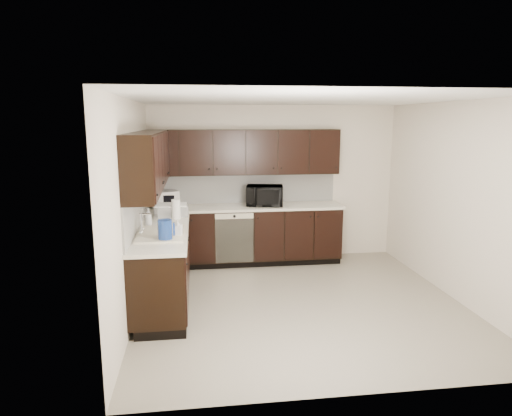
# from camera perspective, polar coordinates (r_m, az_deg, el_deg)

# --- Properties ---
(floor) EXTENTS (4.00, 4.00, 0.00)m
(floor) POSITION_cam_1_polar(r_m,az_deg,el_deg) (5.90, 5.47, -11.67)
(floor) COLOR gray
(floor) RESTS_ON ground
(ceiling) EXTENTS (4.00, 4.00, 0.00)m
(ceiling) POSITION_cam_1_polar(r_m,az_deg,el_deg) (5.45, 5.96, 13.38)
(ceiling) COLOR white
(ceiling) RESTS_ON wall_back
(wall_back) EXTENTS (4.00, 0.02, 2.50)m
(wall_back) POSITION_cam_1_polar(r_m,az_deg,el_deg) (7.48, 2.21, 3.14)
(wall_back) COLOR beige
(wall_back) RESTS_ON floor
(wall_left) EXTENTS (0.02, 4.00, 2.50)m
(wall_left) POSITION_cam_1_polar(r_m,az_deg,el_deg) (5.45, -15.24, -0.15)
(wall_left) COLOR beige
(wall_left) RESTS_ON floor
(wall_right) EXTENTS (0.02, 4.00, 2.50)m
(wall_right) POSITION_cam_1_polar(r_m,az_deg,el_deg) (6.30, 23.70, 0.77)
(wall_right) COLOR beige
(wall_right) RESTS_ON floor
(wall_front) EXTENTS (4.00, 0.02, 2.50)m
(wall_front) POSITION_cam_1_polar(r_m,az_deg,el_deg) (3.67, 12.85, -5.31)
(wall_front) COLOR beige
(wall_front) RESTS_ON floor
(lower_cabinets) EXTENTS (3.00, 2.80, 0.90)m
(lower_cabinets) POSITION_cam_1_polar(r_m,az_deg,el_deg) (6.68, -5.11, -5.19)
(lower_cabinets) COLOR black
(lower_cabinets) RESTS_ON floor
(countertop) EXTENTS (3.03, 2.83, 0.04)m
(countertop) POSITION_cam_1_polar(r_m,az_deg,el_deg) (6.55, -5.21, -0.93)
(countertop) COLOR beige
(countertop) RESTS_ON lower_cabinets
(backsplash) EXTENTS (3.00, 2.80, 0.48)m
(backsplash) POSITION_cam_1_polar(r_m,az_deg,el_deg) (6.71, -7.11, 1.56)
(backsplash) COLOR white
(backsplash) RESTS_ON countertop
(upper_cabinets) EXTENTS (3.00, 2.80, 0.70)m
(upper_cabinets) POSITION_cam_1_polar(r_m,az_deg,el_deg) (6.52, -6.20, 6.54)
(upper_cabinets) COLOR black
(upper_cabinets) RESTS_ON wall_back
(dishwasher) EXTENTS (0.58, 0.04, 0.78)m
(dishwasher) POSITION_cam_1_polar(r_m,az_deg,el_deg) (6.95, -2.71, -3.38)
(dishwasher) COLOR beige
(dishwasher) RESTS_ON lower_cabinets
(sink) EXTENTS (0.54, 0.82, 0.42)m
(sink) POSITION_cam_1_polar(r_m,az_deg,el_deg) (5.48, -11.75, -3.89)
(sink) COLOR beige
(sink) RESTS_ON countertop
(microwave) EXTENTS (0.62, 0.47, 0.31)m
(microwave) POSITION_cam_1_polar(r_m,az_deg,el_deg) (7.16, 1.07, 1.56)
(microwave) COLOR black
(microwave) RESTS_ON countertop
(soap_bottle_a) EXTENTS (0.11, 0.11, 0.20)m
(soap_bottle_a) POSITION_cam_1_polar(r_m,az_deg,el_deg) (5.34, -9.74, -2.45)
(soap_bottle_a) COLOR gray
(soap_bottle_a) RESTS_ON countertop
(soap_bottle_b) EXTENTS (0.11, 0.11, 0.22)m
(soap_bottle_b) POSITION_cam_1_polar(r_m,az_deg,el_deg) (5.96, -13.30, -1.08)
(soap_bottle_b) COLOR gray
(soap_bottle_b) RESTS_ON countertop
(toaster_oven) EXTENTS (0.47, 0.41, 0.25)m
(toaster_oven) POSITION_cam_1_polar(r_m,az_deg,el_deg) (7.18, -11.37, 1.11)
(toaster_oven) COLOR #B8B8BB
(toaster_oven) RESTS_ON countertop
(storage_bin) EXTENTS (0.48, 0.40, 0.16)m
(storage_bin) POSITION_cam_1_polar(r_m,az_deg,el_deg) (6.46, -10.59, -0.32)
(storage_bin) COLOR white
(storage_bin) RESTS_ON countertop
(blue_pitcher) EXTENTS (0.19, 0.19, 0.24)m
(blue_pitcher) POSITION_cam_1_polar(r_m,az_deg,el_deg) (5.16, -11.31, -2.76)
(blue_pitcher) COLOR navy
(blue_pitcher) RESTS_ON countertop
(teal_tumbler) EXTENTS (0.09, 0.09, 0.19)m
(teal_tumbler) POSITION_cam_1_polar(r_m,az_deg,el_deg) (6.28, -10.05, -0.49)
(teal_tumbler) COLOR #0C7984
(teal_tumbler) RESTS_ON countertop
(paper_towel_roll) EXTENTS (0.13, 0.13, 0.26)m
(paper_towel_roll) POSITION_cam_1_polar(r_m,az_deg,el_deg) (6.29, -9.97, -0.15)
(paper_towel_roll) COLOR white
(paper_towel_roll) RESTS_ON countertop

